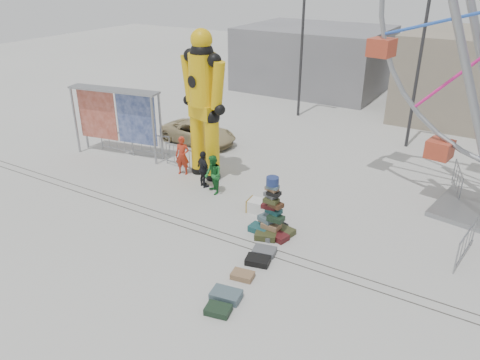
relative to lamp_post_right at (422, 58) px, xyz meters
The scene contains 25 objects.
ground 14.09m from the lamp_post_right, 103.39° to the right, with size 90.00×90.00×0.00m, color #9E9E99.
track_line_near 13.54m from the lamp_post_right, 104.01° to the right, with size 40.00×0.04×0.01m, color #47443F.
track_line_far 13.18m from the lamp_post_right, 104.46° to the right, with size 40.00×0.04×0.01m, color #47443F.
building_left 13.00m from the lamp_post_right, 135.30° to the left, with size 10.00×8.00×4.40m, color gray.
lamp_post_right is the anchor object (origin of this frame).
lamp_post_left 7.28m from the lamp_post_right, 164.05° to the left, with size 1.41×0.25×8.00m.
suitcase_tower 11.98m from the lamp_post_right, 100.76° to the right, with size 1.57×1.35×2.18m.
crash_test_dummy 10.83m from the lamp_post_right, 129.58° to the right, with size 2.59×1.14×6.50m.
banner_scaffold 14.69m from the lamp_post_right, 144.24° to the right, with size 4.63×1.56×3.30m.
steamer_trunk 11.31m from the lamp_post_right, 107.53° to the right, with size 1.01×0.58×0.47m, color silver.
row_case_0 12.51m from the lamp_post_right, 100.45° to the right, with size 0.72×0.54×0.22m, color #3D4120.
row_case_1 13.24m from the lamp_post_right, 97.98° to the right, with size 0.73×0.53×0.18m, color slate.
row_case_2 13.79m from the lamp_post_right, 97.25° to the right, with size 0.74×0.51×0.21m, color black.
row_case_3 14.64m from the lamp_post_right, 96.91° to the right, with size 0.66×0.45×0.18m, color #956E4B.
row_case_4 15.63m from the lamp_post_right, 96.08° to the right, with size 0.85×0.56×0.24m, color #4B636C.
row_case_5 16.20m from the lamp_post_right, 95.39° to the right, with size 0.68×0.49×0.19m, color #1B301F.
barricade_dummy_a 15.27m from the lamp_post_right, 145.93° to the right, with size 2.00×0.10×1.10m, color gray, non-canonical shape.
barricade_dummy_b 13.64m from the lamp_post_right, 143.77° to the right, with size 2.00×0.10×1.10m, color gray, non-canonical shape.
barricade_dummy_c 12.30m from the lamp_post_right, 134.82° to the right, with size 2.00×0.10×1.10m, color gray, non-canonical shape.
barricade_wheel_front 10.88m from the lamp_post_right, 67.61° to the right, with size 2.00×0.10×1.10m, color gray, non-canonical shape.
barricade_wheel_back 6.59m from the lamp_post_right, 56.71° to the right, with size 2.00×0.10×1.10m, color gray, non-canonical shape.
pedestrian_red 12.24m from the lamp_post_right, 132.16° to the right, with size 0.63×0.42×1.74m, color #AC2C18.
pedestrian_green 11.69m from the lamp_post_right, 120.38° to the right, with size 0.79×0.62×1.63m, color #1A6828.
pedestrian_black 11.80m from the lamp_post_right, 124.12° to the right, with size 0.93×0.39×1.60m, color black.
parked_suv 11.51m from the lamp_post_right, 151.82° to the right, with size 1.88×4.08×1.13m, color tan.
Camera 1 is at (7.26, -10.76, 8.65)m, focal length 35.00 mm.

